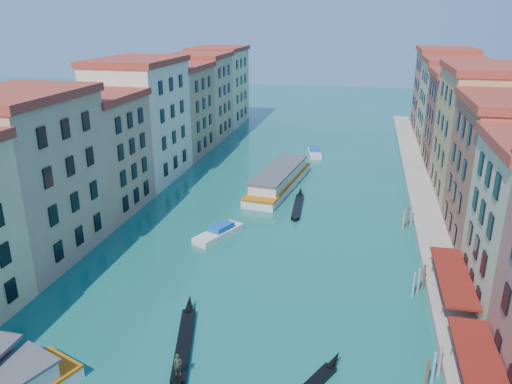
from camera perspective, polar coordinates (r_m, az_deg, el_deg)
left_bank_palazzos at (r=84.88m, az=-14.81°, el=6.63°), size 12.80×128.40×21.00m
right_bank_palazzos at (r=78.06m, az=25.24°, el=4.31°), size 12.80×128.40×21.00m
quay at (r=79.35m, az=18.66°, el=-1.63°), size 4.00×140.00×1.00m
restaurant_awnings at (r=41.62m, az=24.83°, el=-19.27°), size 3.20×44.55×3.12m
mooring_poles_right at (r=46.59m, az=19.25°, el=-16.45°), size 1.44×54.24×3.20m
vaporetto_far at (r=84.84m, az=2.66°, el=1.52°), size 8.03×23.28×3.39m
gondola_fore at (r=46.71m, az=-8.25°, el=-16.59°), size 4.40×13.31×2.69m
gondola_far at (r=76.47m, az=4.80°, el=-1.51°), size 1.82×13.09×1.85m
motorboat_mid at (r=66.57m, az=-4.25°, el=-4.60°), size 5.39×8.08×1.61m
motorboat_far at (r=105.62m, az=6.68°, el=4.54°), size 3.79×7.67×1.52m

